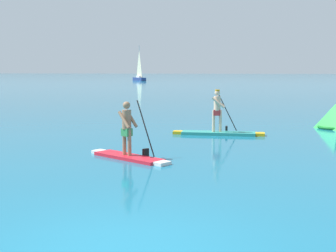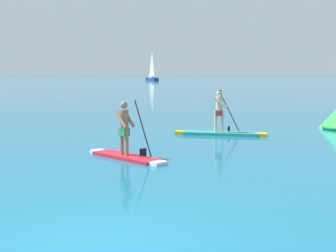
{
  "view_description": "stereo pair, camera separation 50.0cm",
  "coord_description": "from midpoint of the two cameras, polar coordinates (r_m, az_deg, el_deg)",
  "views": [
    {
      "loc": [
        1.81,
        -6.14,
        2.56
      ],
      "look_at": [
        -0.93,
        9.38,
        0.62
      ],
      "focal_mm": 50.15,
      "sensor_mm": 36.0,
      "label": 1
    },
    {
      "loc": [
        2.3,
        -6.04,
        2.56
      ],
      "look_at": [
        -0.93,
        9.38,
        0.62
      ],
      "focal_mm": 50.15,
      "sensor_mm": 36.0,
      "label": 2
    }
  ],
  "objects": [
    {
      "name": "race_marker_buoy",
      "position": [
        21.28,
        19.06,
        0.99
      ],
      "size": [
        1.51,
        1.51,
        1.07
      ],
      "color": "green",
      "rests_on": "ground"
    },
    {
      "name": "paddleboarder_mid_center",
      "position": [
        13.44,
        -5.86,
        -2.36
      ],
      "size": [
        2.69,
        1.91,
        1.71
      ],
      "rotation": [
        0.0,
        0.0,
        -0.57
      ],
      "color": "red",
      "rests_on": "ground"
    },
    {
      "name": "ground",
      "position": [
        6.92,
        -8.29,
        -14.81
      ],
      "size": [
        440.0,
        440.0,
        0.0
      ],
      "primitive_type": "plane",
      "color": "#196B8C"
    },
    {
      "name": "sailboat_left_horizon",
      "position": [
        99.51,
        -3.66,
        6.2
      ],
      "size": [
        3.68,
        4.48,
        7.33
      ],
      "rotation": [
        0.0,
        0.0,
        2.2
      ],
      "color": "navy",
      "rests_on": "ground"
    },
    {
      "name": "paddleboarder_far_right",
      "position": [
        18.26,
        5.38,
        -0.05
      ],
      "size": [
        3.54,
        0.87,
        1.78
      ],
      "rotation": [
        0.0,
        0.0,
        0.0
      ],
      "color": "teal",
      "rests_on": "ground"
    }
  ]
}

